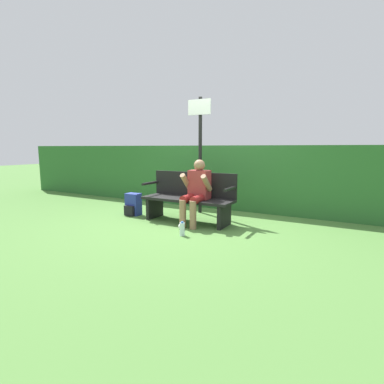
# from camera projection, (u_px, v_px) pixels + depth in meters

# --- Properties ---
(ground_plane) EXTENTS (40.00, 40.00, 0.00)m
(ground_plane) POSITION_uv_depth(u_px,v_px,m) (187.00, 222.00, 5.30)
(ground_plane) COLOR #4C7A38
(hedge_back) EXTENTS (12.00, 0.50, 1.35)m
(hedge_back) POSITION_uv_depth(u_px,v_px,m) (223.00, 177.00, 6.55)
(hedge_back) COLOR #2D662D
(hedge_back) RESTS_ON ground
(park_bench) EXTENTS (1.65, 0.52, 0.87)m
(park_bench) POSITION_uv_depth(u_px,v_px,m) (189.00, 197.00, 5.30)
(park_bench) COLOR black
(park_bench) RESTS_ON ground
(person_seated) EXTENTS (0.48, 0.57, 1.10)m
(person_seated) POSITION_uv_depth(u_px,v_px,m) (196.00, 189.00, 5.07)
(person_seated) COLOR #993333
(person_seated) RESTS_ON ground
(backpack) EXTENTS (0.28, 0.26, 0.43)m
(backpack) POSITION_uv_depth(u_px,v_px,m) (133.00, 205.00, 5.82)
(backpack) COLOR #283893
(backpack) RESTS_ON ground
(water_bottle) EXTENTS (0.08, 0.08, 0.22)m
(water_bottle) POSITION_uv_depth(u_px,v_px,m) (182.00, 229.00, 4.47)
(water_bottle) COLOR silver
(water_bottle) RESTS_ON ground
(signpost) EXTENTS (0.48, 0.09, 2.27)m
(signpost) POSITION_uv_depth(u_px,v_px,m) (200.00, 145.00, 5.88)
(signpost) COLOR black
(signpost) RESTS_ON ground
(parked_car) EXTENTS (4.45, 2.88, 1.30)m
(parked_car) POSITION_uv_depth(u_px,v_px,m) (213.00, 158.00, 19.97)
(parked_car) COLOR maroon
(parked_car) RESTS_ON ground
(litter_crumple) EXTENTS (0.10, 0.10, 0.10)m
(litter_crumple) POSITION_uv_depth(u_px,v_px,m) (181.00, 226.00, 4.81)
(litter_crumple) COLOR silver
(litter_crumple) RESTS_ON ground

